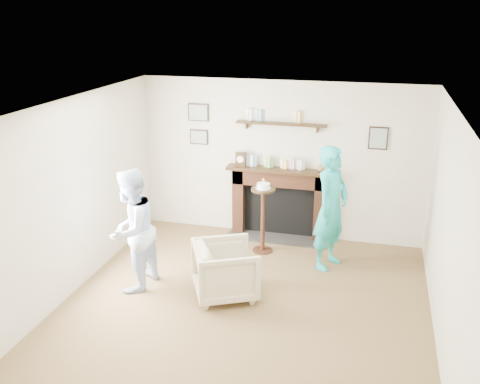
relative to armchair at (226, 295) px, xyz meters
name	(u,v)px	position (x,y,z in m)	size (l,w,h in m)	color
ground	(241,313)	(0.30, -0.37, 0.00)	(5.00, 5.00, 0.00)	brown
room_shell	(255,170)	(0.30, 0.33, 1.62)	(4.54, 5.02, 2.52)	beige
armchair	(226,295)	(0.00, 0.00, 0.00)	(0.76, 0.78, 0.71)	#C1B68F
man	(136,287)	(-1.23, -0.10, 0.00)	(0.79, 0.62, 1.63)	#C6E2F8
woman	(328,265)	(1.19, 1.19, 0.00)	(0.65, 0.42, 1.77)	teal
pedestal_table	(263,207)	(0.18, 1.41, 0.71)	(0.36, 0.36, 1.16)	black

